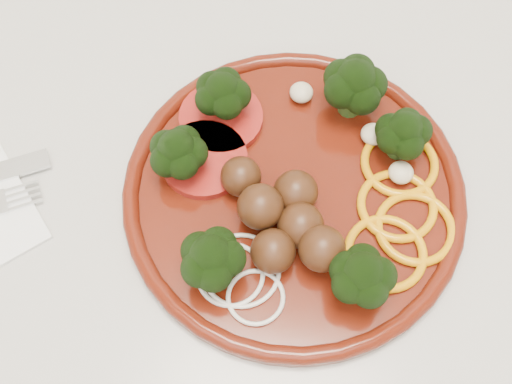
# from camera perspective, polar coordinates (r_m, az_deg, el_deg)

# --- Properties ---
(counter) EXTENTS (2.40, 0.60, 0.90)m
(counter) POSITION_cam_1_polar(r_m,az_deg,el_deg) (0.97, -7.45, -11.59)
(counter) COLOR silver
(counter) RESTS_ON ground
(plate) EXTENTS (0.28, 0.28, 0.06)m
(plate) POSITION_cam_1_polar(r_m,az_deg,el_deg) (0.52, 3.31, 0.46)
(plate) COLOR #4A1208
(plate) RESTS_ON counter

